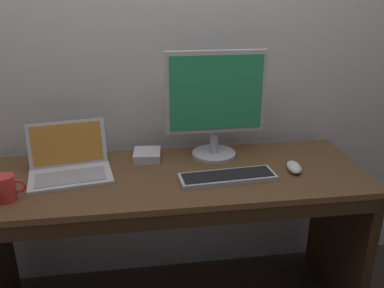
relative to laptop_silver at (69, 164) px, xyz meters
name	(u,v)px	position (x,y,z in m)	size (l,w,h in m)	color
desk	(173,220)	(0.46, -0.08, -0.29)	(1.77, 0.62, 0.78)	brown
laptop_silver	(69,164)	(0.00, 0.00, 0.00)	(0.39, 0.33, 0.22)	silver
external_monitor	(216,101)	(0.69, 0.10, 0.24)	(0.48, 0.22, 0.52)	#B7B7BC
wired_keyboard	(227,177)	(0.69, -0.16, -0.04)	(0.43, 0.16, 0.02)	#BCBCC1
computer_mouse	(294,167)	(1.01, -0.12, -0.03)	(0.06, 0.12, 0.04)	white
external_drive_box	(147,155)	(0.35, 0.12, -0.03)	(0.13, 0.14, 0.04)	silver
coffee_mug	(6,188)	(-0.22, -0.21, 0.00)	(0.12, 0.08, 0.10)	red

